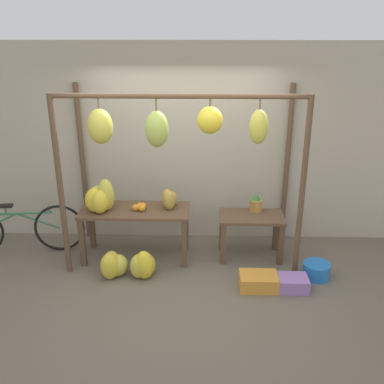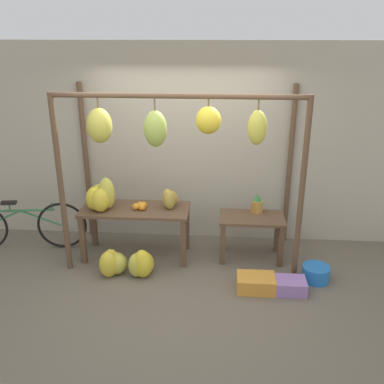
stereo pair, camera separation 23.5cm
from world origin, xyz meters
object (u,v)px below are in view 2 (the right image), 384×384
Objects in this scene: banana_pile_ground_right at (142,264)px; papaya_pile at (170,199)px; banana_pile_ground_left at (112,263)px; blue_bucket at (316,273)px; fruit_crate_purple at (288,286)px; banana_pile_on_table at (102,196)px; pineapple_cluster at (257,205)px; fruit_crate_white at (256,283)px; parked_bicycle at (22,225)px; orange_pile at (140,206)px.

papaya_pile is at bearing 63.91° from banana_pile_ground_right.
papaya_pile is at bearing 40.03° from banana_pile_ground_left.
banana_pile_ground_left is 2.55m from blue_bucket.
banana_pile_ground_right is at bearing -116.09° from papaya_pile.
fruit_crate_purple is at bearing -142.76° from blue_bucket.
banana_pile_on_table is 1.14× the size of banana_pile_ground_left.
pineapple_cluster is 0.68× the size of fruit_crate_purple.
fruit_crate_white is at bearing -35.11° from papaya_pile.
banana_pile_ground_left is 1.27× the size of papaya_pile.
pineapple_cluster is 0.69× the size of banana_pile_ground_left.
papaya_pile is (0.29, 0.58, 0.66)m from banana_pile_ground_right.
parked_bicycle is (-3.20, 0.81, 0.27)m from fruit_crate_white.
banana_pile_on_table is 1.19× the size of banana_pile_ground_right.
pineapple_cluster reaches higher than banana_pile_ground_left.
banana_pile_on_table reaches higher than papaya_pile.
fruit_crate_purple is (2.18, -0.24, -0.08)m from banana_pile_ground_left.
fruit_crate_white is at bearing -14.12° from parked_bicycle.
orange_pile is 0.40× the size of fruit_crate_white.
fruit_crate_white is (1.79, -0.22, -0.07)m from banana_pile_ground_left.
banana_pile_ground_right reaches higher than blue_bucket.
blue_bucket is (0.75, 0.27, 0.00)m from fruit_crate_white.
banana_pile_ground_left is at bearing -178.95° from blue_bucket.
banana_pile_on_table is 1.12× the size of fruit_crate_purple.
papaya_pile is (-1.16, -0.14, 0.11)m from pineapple_cluster.
fruit_crate_white is 1.35× the size of blue_bucket.
fruit_crate_white is (1.51, -0.70, -0.66)m from orange_pile.
banana_pile_ground_right reaches higher than banana_pile_ground_left.
orange_pile is at bearing 101.34° from banana_pile_ground_right.
parked_bicycle is at bearing 179.49° from papaya_pile.
banana_pile_on_table is 1.01× the size of fruit_crate_white.
banana_pile_on_table is 1.65× the size of pineapple_cluster.
pineapple_cluster is 1.12m from fruit_crate_white.
banana_pile_ground_left is (-1.84, -0.71, -0.56)m from pineapple_cluster.
banana_pile_ground_right is 1.21× the size of papaya_pile.
blue_bucket is at bearing -7.74° from parked_bicycle.
papaya_pile reaches higher than banana_pile_ground_left.
pineapple_cluster is at bearing 21.12° from banana_pile_ground_left.
papaya_pile is (0.67, 0.57, 0.67)m from banana_pile_ground_left.
parked_bicycle reaches higher than fruit_crate_purple.
fruit_crate_white is 1.56m from papaya_pile.
papaya_pile is at bearing -172.98° from pineapple_cluster.
banana_pile_on_table reaches higher than pineapple_cluster.
banana_pile_ground_right is at bearing -18.52° from parked_bicycle.
orange_pile reaches higher than fruit_crate_purple.
parked_bicycle is 3.69m from fruit_crate_purple.
banana_pile_ground_right is (-1.45, -0.73, -0.55)m from pineapple_cluster.
banana_pile_ground_right is 2.16m from blue_bucket.
orange_pile is 0.44× the size of fruit_crate_purple.
blue_bucket is 0.83× the size of fruit_crate_purple.
banana_pile_on_table is 0.88m from banana_pile_ground_left.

